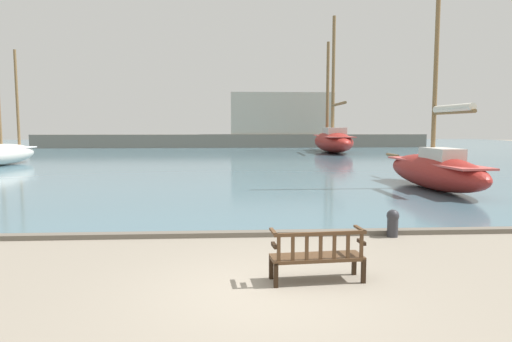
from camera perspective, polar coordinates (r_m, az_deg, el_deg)
name	(u,v)px	position (r m, az deg, el deg)	size (l,w,h in m)	color
ground_plane	(263,293)	(7.62, 0.93, -15.03)	(160.00, 160.00, 0.00)	gray
harbor_water	(233,150)	(51.18, -2.85, 2.65)	(100.00, 80.00, 0.08)	slate
quay_edge_kerb	(251,234)	(11.28, -0.58, -7.84)	(40.00, 0.30, 0.12)	#675F54
park_bench	(317,255)	(8.07, 7.69, -10.37)	(1.64, 0.66, 0.92)	black
sailboat_nearest_starboard	(0,153)	(34.89, -29.36, 2.03)	(3.01, 7.40, 10.15)	silver
sailboat_far_port	(333,139)	(46.59, 9.58, 3.92)	(3.79, 13.95, 13.46)	maroon
sailboat_mid_port	(435,168)	(20.38, 21.44, 0.33)	(2.12, 8.91, 10.08)	maroon
mooring_bollard	(393,222)	(11.64, 16.72, -6.09)	(0.30, 0.30, 0.67)	#2D2D33
far_breakwater	(253,130)	(56.66, -0.43, 5.14)	(48.16, 2.40, 6.82)	slate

